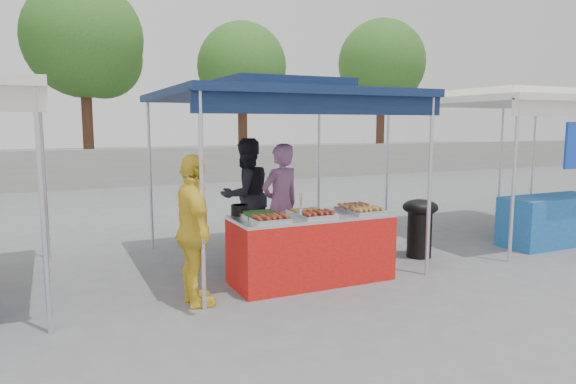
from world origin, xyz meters
name	(u,v)px	position (x,y,z in m)	size (l,w,h in m)	color
ground_plane	(308,279)	(0.00, 0.00, 0.00)	(80.00, 80.00, 0.00)	slate
back_wall	(151,167)	(0.00, 11.00, 0.60)	(40.00, 0.25, 1.20)	gray
main_canopy	(277,95)	(0.00, 0.97, 2.37)	(3.20, 3.20, 2.57)	silver
neighbor_stall_right	(527,146)	(4.50, 0.57, 1.60)	(3.20, 3.20, 2.57)	silver
tree_1	(88,44)	(-1.52, 13.38, 4.64)	(3.95, 3.95, 6.78)	#4A2B1C
tree_2	(245,71)	(4.07, 13.22, 3.97)	(3.45, 3.38, 5.81)	#4A2B1C
tree_3	(384,67)	(10.53, 13.31, 4.42)	(3.77, 3.76, 6.46)	#4A2B1C
vendor_table	(312,248)	(0.00, -0.10, 0.43)	(2.00, 0.80, 0.85)	red
food_tray_fl	(271,219)	(-0.66, -0.34, 0.88)	(0.42, 0.30, 0.07)	white
food_tray_fm	(318,215)	(-0.04, -0.33, 0.88)	(0.42, 0.30, 0.07)	white
food_tray_fr	(367,211)	(0.65, -0.34, 0.88)	(0.42, 0.30, 0.07)	white
food_tray_bl	(260,215)	(-0.66, -0.01, 0.88)	(0.42, 0.30, 0.07)	white
food_tray_bm	(306,211)	(-0.04, -0.03, 0.88)	(0.42, 0.30, 0.07)	white
food_tray_br	(354,207)	(0.66, -0.03, 0.88)	(0.42, 0.30, 0.07)	white
cooking_pot	(240,210)	(-0.82, 0.25, 0.91)	(0.22, 0.22, 0.13)	black
skewer_cup	(301,213)	(-0.20, -0.21, 0.91)	(0.09, 0.09, 0.11)	silver
wok_burner	(420,223)	(2.00, 0.27, 0.52)	(0.52, 0.52, 0.88)	black
crate_left	(271,260)	(-0.31, 0.48, 0.16)	(0.53, 0.37, 0.32)	#1642B9
crate_right	(320,255)	(0.44, 0.47, 0.15)	(0.49, 0.35, 0.30)	#1642B9
crate_stacked	(321,235)	(0.44, 0.47, 0.44)	(0.48, 0.34, 0.29)	#1642B9
vendor_woman	(281,205)	(-0.03, 0.79, 0.85)	(0.62, 0.41, 1.70)	#9C6392
helper_man	(246,196)	(-0.21, 1.67, 0.88)	(0.85, 0.66, 1.76)	#222227
customer_person	(194,231)	(-1.55, -0.34, 0.83)	(0.97, 0.40, 1.65)	yellow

